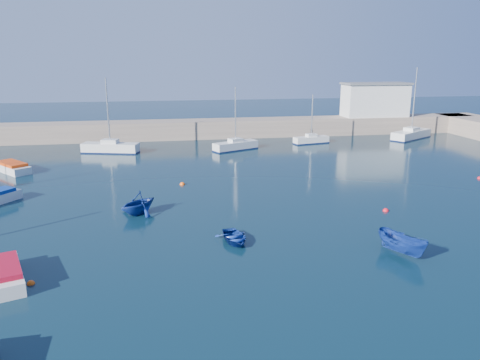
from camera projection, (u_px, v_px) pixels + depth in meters
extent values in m
plane|color=#0B222F|center=(237.00, 272.00, 26.29)|extent=(220.00, 220.00, 0.00)
cube|color=gray|center=(185.00, 129.00, 69.78)|extent=(96.00, 4.50, 2.60)
cube|color=silver|center=(375.00, 101.00, 73.85)|extent=(10.00, 4.00, 5.00)
cube|color=silver|center=(110.00, 148.00, 59.12)|extent=(7.31, 3.80, 1.21)
cylinder|color=#B7BABC|center=(108.00, 111.00, 57.94)|extent=(0.18, 0.18, 8.10)
cube|color=silver|center=(236.00, 146.00, 60.82)|extent=(6.25, 4.18, 1.08)
cylinder|color=#B7BABC|center=(235.00, 115.00, 59.79)|extent=(0.16, 0.16, 7.03)
cube|color=silver|center=(311.00, 140.00, 65.51)|extent=(5.25, 2.50, 0.97)
cylinder|color=#B7BABC|center=(312.00, 116.00, 64.65)|extent=(0.15, 0.15, 5.82)
cube|color=silver|center=(411.00, 135.00, 69.24)|extent=(7.85, 6.12, 1.22)
cylinder|color=#B7BABC|center=(414.00, 100.00, 67.93)|extent=(0.18, 0.18, 9.08)
cube|color=silver|center=(5.00, 276.00, 24.95)|extent=(3.12, 4.93, 0.76)
cube|color=maroon|center=(3.00, 267.00, 24.82)|extent=(2.65, 3.81, 0.28)
cube|color=silver|center=(12.00, 168.00, 49.12)|extent=(4.68, 5.15, 0.78)
cube|color=red|center=(12.00, 163.00, 48.99)|extent=(3.79, 4.09, 0.29)
imported|color=navy|center=(234.00, 238.00, 30.44)|extent=(2.51, 3.25, 0.62)
imported|color=navy|center=(138.00, 203.00, 35.77)|extent=(4.43, 4.43, 1.77)
imported|color=navy|center=(402.00, 244.00, 28.40)|extent=(2.57, 3.80, 1.37)
sphere|color=#FF560D|center=(31.00, 284.00, 24.84)|extent=(0.42, 0.42, 0.42)
sphere|color=red|center=(386.00, 211.00, 36.67)|extent=(0.46, 0.46, 0.46)
sphere|color=#FF560D|center=(182.00, 185.00, 44.30)|extent=(0.50, 0.50, 0.50)
sphere|color=red|center=(479.00, 179.00, 46.50)|extent=(0.43, 0.43, 0.43)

